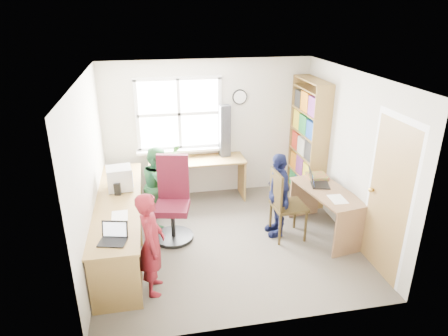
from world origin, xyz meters
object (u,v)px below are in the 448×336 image
at_px(laptop_left, 114,237).
at_px(laptop_right, 316,181).
at_px(swivel_chair, 173,204).
at_px(crt_monitor, 120,178).
at_px(person_red, 152,244).
at_px(potted_plant, 175,153).
at_px(person_green, 159,185).
at_px(person_navy, 278,195).
at_px(l_desk, 134,232).
at_px(bookshelf, 308,143).
at_px(wooden_chair, 284,202).
at_px(cd_tower, 225,131).
at_px(right_desk, 327,203).

relative_size(laptop_left, laptop_right, 0.84).
relative_size(swivel_chair, crt_monitor, 3.27).
relative_size(laptop_right, person_red, 0.32).
relative_size(potted_plant, person_green, 0.24).
bearing_deg(crt_monitor, person_navy, -16.46).
xyz_separation_m(crt_monitor, potted_plant, (0.86, 0.97, -0.02)).
relative_size(l_desk, swivel_chair, 2.37).
bearing_deg(potted_plant, crt_monitor, -131.71).
height_order(bookshelf, person_red, bookshelf).
bearing_deg(wooden_chair, cd_tower, 106.87).
xyz_separation_m(potted_plant, person_green, (-0.32, -0.66, -0.27)).
bearing_deg(cd_tower, crt_monitor, -153.32).
distance_m(right_desk, person_red, 2.69).
xyz_separation_m(wooden_chair, laptop_left, (-2.31, -0.86, 0.22)).
bearing_deg(bookshelf, wooden_chair, -123.71).
relative_size(wooden_chair, laptop_right, 2.54).
xyz_separation_m(person_red, person_green, (0.15, 1.67, -0.02)).
distance_m(laptop_left, person_green, 1.77).
bearing_deg(laptop_left, wooden_chair, 34.28).
relative_size(laptop_left, potted_plant, 1.19).
bearing_deg(crt_monitor, laptop_left, -97.36).
height_order(crt_monitor, person_red, person_red).
distance_m(bookshelf, person_navy, 1.47).
bearing_deg(wooden_chair, crt_monitor, 165.04).
distance_m(wooden_chair, person_red, 2.08).
height_order(crt_monitor, person_green, person_green).
relative_size(wooden_chair, person_green, 0.85).
height_order(laptop_right, person_green, person_green).
bearing_deg(person_green, cd_tower, -51.16).
bearing_deg(cd_tower, wooden_chair, -75.93).
bearing_deg(laptop_right, bookshelf, -0.03).
distance_m(right_desk, laptop_right, 0.36).
xyz_separation_m(swivel_chair, cd_tower, (1.01, 1.26, 0.67)).
relative_size(bookshelf, swivel_chair, 1.69).
relative_size(swivel_chair, person_red, 0.96).
height_order(l_desk, crt_monitor, crt_monitor).
xyz_separation_m(laptop_right, person_navy, (-0.63, -0.09, -0.13)).
distance_m(wooden_chair, cd_tower, 1.80).
distance_m(l_desk, wooden_chair, 2.14).
height_order(swivel_chair, cd_tower, cd_tower).
xyz_separation_m(potted_plant, person_navy, (1.39, -1.35, -0.26)).
distance_m(l_desk, crt_monitor, 0.89).
distance_m(laptop_left, cd_tower, 3.04).
distance_m(swivel_chair, wooden_chair, 1.61).
xyz_separation_m(right_desk, person_navy, (-0.71, 0.15, 0.13)).
height_order(laptop_left, person_red, person_red).
bearing_deg(wooden_chair, laptop_left, -162.20).
bearing_deg(cd_tower, bookshelf, -19.58).
height_order(bookshelf, laptop_right, bookshelf).
distance_m(cd_tower, person_green, 1.54).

